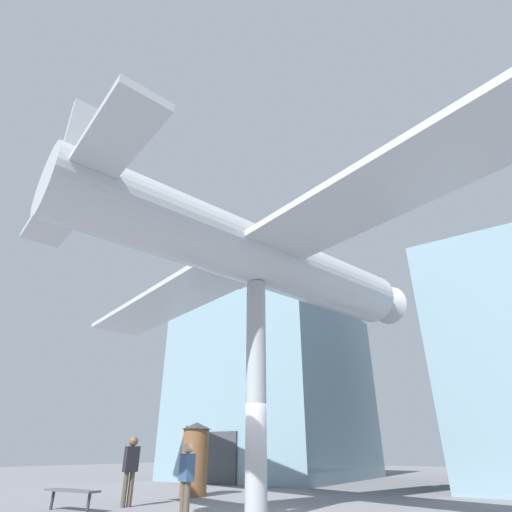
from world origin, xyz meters
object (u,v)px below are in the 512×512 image
at_px(suspended_airplane, 260,257).
at_px(plaza_bench, 72,492).
at_px(visitor_person, 187,475).
at_px(info_kiosk, 195,457).
at_px(support_pylon_central, 256,388).
at_px(visitor_second, 131,465).

relative_size(suspended_airplane, plaza_bench, 11.45).
relative_size(visitor_person, info_kiosk, 0.67).
xyz_separation_m(visitor_person, plaza_bench, (-3.54, -0.56, -0.48)).
xyz_separation_m(plaza_bench, info_kiosk, (0.17, 4.72, 0.79)).
bearing_deg(info_kiosk, suspended_airplane, -33.33).
height_order(visitor_person, info_kiosk, info_kiosk).
height_order(support_pylon_central, suspended_airplane, suspended_airplane).
bearing_deg(visitor_second, suspended_airplane, -72.79).
xyz_separation_m(suspended_airplane, visitor_second, (-4.48, -0.09, -5.63)).
relative_size(suspended_airplane, info_kiosk, 8.70).
distance_m(suspended_airplane, plaza_bench, 8.18).
bearing_deg(support_pylon_central, info_kiosk, 145.15).
xyz_separation_m(suspended_airplane, visitor_person, (-1.52, -0.94, -5.78)).
bearing_deg(suspended_airplane, visitor_person, -131.29).
distance_m(suspended_airplane, info_kiosk, 8.01).
relative_size(visitor_person, visitor_second, 0.88).
height_order(support_pylon_central, visitor_second, support_pylon_central).
bearing_deg(visitor_second, info_kiosk, 23.08).
xyz_separation_m(support_pylon_central, visitor_person, (-1.47, -0.79, -1.98)).
bearing_deg(visitor_person, visitor_second, -176.27).
height_order(plaza_bench, info_kiosk, info_kiosk).
bearing_deg(support_pylon_central, visitor_second, 179.20).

